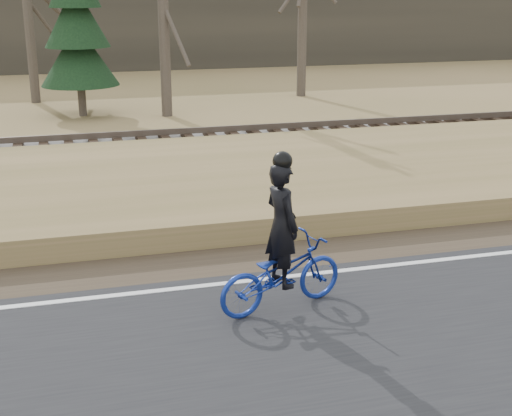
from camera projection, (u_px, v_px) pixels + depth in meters
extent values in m
plane|color=olive|center=(365.00, 277.00, 10.93)|extent=(120.00, 120.00, 0.00)
cube|color=black|center=(449.00, 353.00, 8.63)|extent=(120.00, 6.00, 0.06)
cube|color=silver|center=(360.00, 269.00, 11.10)|extent=(120.00, 0.12, 0.01)
cube|color=#473A2B|center=(337.00, 249.00, 12.03)|extent=(120.00, 1.60, 0.04)
cube|color=olive|center=(284.00, 190.00, 14.73)|extent=(120.00, 5.00, 0.44)
cube|color=slate|center=(239.00, 151.00, 18.22)|extent=(120.00, 3.00, 0.45)
cube|color=black|center=(239.00, 139.00, 18.13)|extent=(120.00, 2.40, 0.14)
cube|color=brown|center=(246.00, 139.00, 17.43)|extent=(120.00, 0.07, 0.15)
cube|color=brown|center=(232.00, 128.00, 18.75)|extent=(120.00, 0.07, 0.15)
cube|color=#383328|center=(138.00, 9.00, 37.62)|extent=(120.00, 4.00, 6.00)
imported|color=navy|center=(281.00, 274.00, 9.64)|extent=(1.99, 1.13, 0.99)
imported|color=black|center=(282.00, 225.00, 9.42)|extent=(0.56, 0.70, 1.70)
sphere|color=black|center=(282.00, 161.00, 9.16)|extent=(0.26, 0.26, 0.26)
cylinder|color=#4E4439|center=(82.00, 95.00, 24.12)|extent=(0.28, 0.28, 1.38)
cone|color=black|center=(79.00, 55.00, 23.71)|extent=(2.60, 2.60, 2.01)
cone|color=black|center=(76.00, 16.00, 23.33)|extent=(2.15, 2.15, 2.01)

